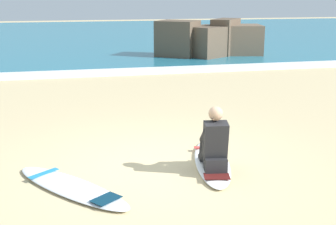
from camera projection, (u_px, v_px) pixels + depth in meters
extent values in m
plane|color=#CCB584|center=(158.00, 167.00, 6.94)|extent=(80.00, 80.00, 0.00)
cube|color=teal|center=(84.00, 36.00, 27.81)|extent=(80.00, 28.00, 0.10)
cube|color=white|center=(105.00, 73.00, 14.90)|extent=(80.00, 0.90, 0.11)
ellipsoid|color=white|center=(212.00, 162.00, 7.06)|extent=(0.95, 2.13, 0.07)
cube|color=red|center=(208.00, 147.00, 7.61)|extent=(0.49, 0.20, 0.01)
cube|color=#4A1311|center=(217.00, 176.00, 6.41)|extent=(0.41, 0.31, 0.01)
cube|color=#232326|center=(215.00, 164.00, 6.59)|extent=(0.35, 0.30, 0.20)
cylinder|color=#232326|center=(207.00, 150.00, 6.72)|extent=(0.21, 0.42, 0.43)
cylinder|color=#232326|center=(203.00, 147.00, 6.93)|extent=(0.16, 0.27, 0.42)
cube|color=#232326|center=(202.00, 158.00, 7.04)|extent=(0.13, 0.23, 0.05)
cylinder|color=#232326|center=(220.00, 150.00, 6.74)|extent=(0.21, 0.42, 0.43)
cylinder|color=#232326|center=(218.00, 147.00, 6.95)|extent=(0.16, 0.27, 0.42)
cube|color=#232326|center=(217.00, 157.00, 7.06)|extent=(0.13, 0.23, 0.05)
cube|color=#232326|center=(215.00, 140.00, 6.54)|extent=(0.38, 0.34, 0.57)
sphere|color=tan|center=(216.00, 114.00, 6.47)|extent=(0.21, 0.21, 0.21)
cylinder|color=#232326|center=(204.00, 136.00, 6.67)|extent=(0.15, 0.40, 0.31)
cylinder|color=#232326|center=(223.00, 135.00, 6.69)|extent=(0.15, 0.40, 0.31)
ellipsoid|color=silver|center=(71.00, 187.00, 6.15)|extent=(1.74, 2.06, 0.07)
cube|color=#1E7FB7|center=(44.00, 173.00, 6.51)|extent=(0.44, 0.37, 0.01)
cube|color=#0A2C40|center=(106.00, 199.00, 5.70)|extent=(0.43, 0.41, 0.01)
cube|color=brown|center=(225.00, 38.00, 18.98)|extent=(1.66, 1.83, 1.56)
cube|color=brown|center=(240.00, 41.00, 19.06)|extent=(2.05, 1.98, 1.31)
cube|color=brown|center=(207.00, 42.00, 18.44)|extent=(2.35, 2.29, 1.30)
cube|color=brown|center=(178.00, 40.00, 18.37)|extent=(2.03, 1.98, 1.52)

